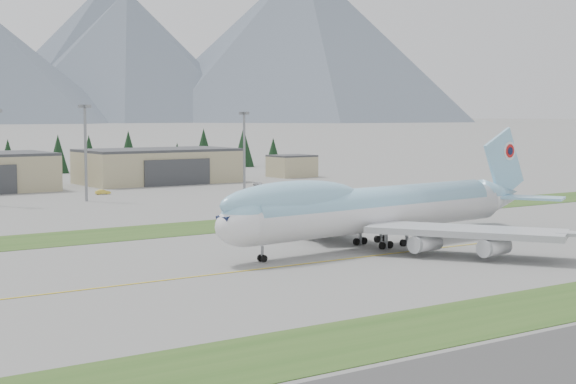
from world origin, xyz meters
TOP-DOWN VIEW (x-y plane):
  - ground at (0.00, 0.00)m, footprint 7000.00×7000.00m
  - grass_strip_near at (0.00, -38.00)m, footprint 400.00×14.00m
  - grass_strip_far at (0.00, 45.00)m, footprint 400.00×18.00m
  - taxiway_line_main at (0.00, 0.00)m, footprint 400.00×0.40m
  - boeing_747_freighter at (14.55, 7.36)m, footprint 72.78×62.45m
  - hangar_right at (45.00, 149.90)m, footprint 48.00×26.60m
  - control_shed at (95.00, 148.00)m, footprint 14.00×12.00m
  - service_vehicle_b at (14.47, 121.37)m, footprint 4.15×1.65m
  - service_vehicle_c at (63.67, 119.95)m, footprint 2.31×4.68m

SIDE VIEW (x-z plane):
  - ground at x=0.00m, z-range 0.00..0.00m
  - grass_strip_near at x=0.00m, z-range -0.04..0.04m
  - grass_strip_far at x=0.00m, z-range -0.04..0.04m
  - taxiway_line_main at x=0.00m, z-range -0.01..0.01m
  - service_vehicle_b at x=14.47m, z-range -0.67..0.67m
  - service_vehicle_c at x=63.67m, z-range -0.65..0.65m
  - control_shed at x=95.00m, z-range 0.00..7.60m
  - hangar_right at x=45.00m, z-range -0.01..10.79m
  - boeing_747_freighter at x=14.55m, z-range -3.26..15.88m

